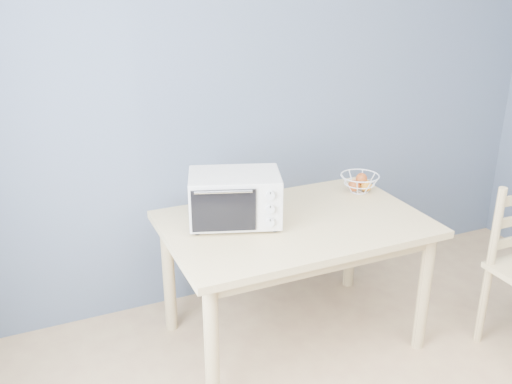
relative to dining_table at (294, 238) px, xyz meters
name	(u,v)px	position (x,y,z in m)	size (l,w,h in m)	color
dining_table	(294,238)	(0.00, 0.00, 0.00)	(1.40, 0.90, 0.75)	#E0C786
toaster_oven	(231,198)	(-0.32, 0.11, 0.25)	(0.55, 0.46, 0.28)	silver
fruit_basket	(359,182)	(0.55, 0.22, 0.16)	(0.25, 0.25, 0.12)	white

